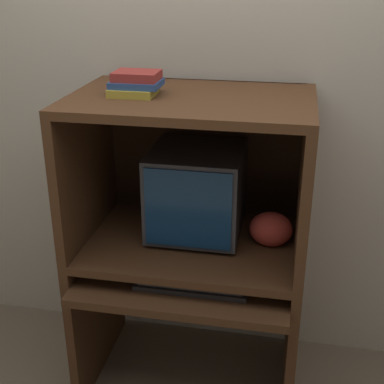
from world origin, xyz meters
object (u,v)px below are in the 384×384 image
crt_monitor (197,191)px  keyboard (191,285)px  mouse (263,294)px  snack_bag (271,229)px  book_stack (136,83)px

crt_monitor → keyboard: 0.43m
crt_monitor → mouse: 0.54m
snack_bag → book_stack: bearing=-175.6°
keyboard → mouse: (0.30, -0.01, 0.00)m
crt_monitor → mouse: size_ratio=7.14×
mouse → book_stack: 0.99m
mouse → snack_bag: size_ratio=0.31×
book_stack → keyboard: bearing=-37.9°
mouse → snack_bag: (0.01, 0.26, 0.16)m
mouse → snack_bag: snack_bag is taller
snack_bag → book_stack: (-0.57, -0.04, 0.62)m
keyboard → book_stack: (-0.27, 0.21, 0.78)m
crt_monitor → book_stack: 0.55m
crt_monitor → keyboard: size_ratio=0.90×
keyboard → crt_monitor: bearing=96.4°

